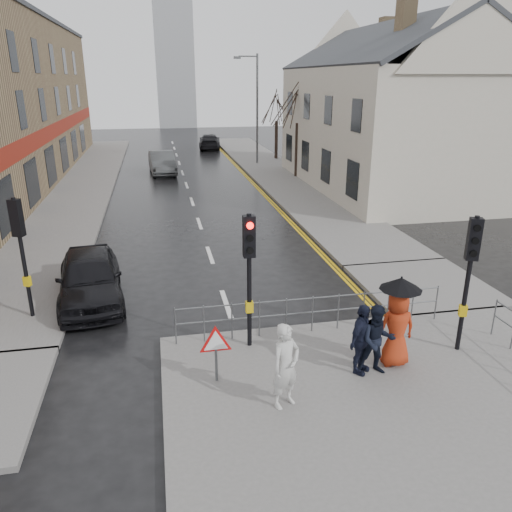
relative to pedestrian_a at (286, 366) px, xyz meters
name	(u,v)px	position (x,y,z in m)	size (l,w,h in m)	color
ground	(243,354)	(-0.47, 2.33, -1.05)	(120.00, 120.00, 0.00)	black
near_pavement	(427,428)	(2.53, -1.17, -0.98)	(10.00, 9.00, 0.14)	#605E5B
left_pavement	(84,182)	(-6.97, 25.33, -0.98)	(4.00, 44.00, 0.14)	#605E5B
right_pavement	(272,170)	(6.03, 27.33, -0.98)	(4.00, 40.00, 0.14)	#605E5B
pavement_bridge_right	(423,285)	(6.03, 5.33, -0.98)	(4.00, 4.20, 0.14)	#605E5B
building_right_cream	(390,108)	(11.53, 20.33, 3.73)	(9.00, 16.40, 10.10)	beige
church_tower	(174,58)	(1.03, 64.33, 7.95)	(5.00, 5.00, 18.00)	#96999E
traffic_signal_near_left	(249,258)	(-0.27, 2.52, 1.41)	(0.28, 0.27, 3.40)	black
traffic_signal_near_right	(471,261)	(4.73, 1.32, 1.41)	(0.34, 0.33, 3.40)	black
traffic_signal_far_left	(20,237)	(-5.96, 5.33, 1.41)	(0.34, 0.33, 3.40)	black
guard_railing_front	(313,306)	(1.48, 2.93, -0.19)	(7.14, 0.04, 1.00)	#595B5E
warning_sign	(216,345)	(-1.27, 1.12, -0.01)	(0.80, 0.07, 1.35)	#595B5E
street_lamp	(255,102)	(5.35, 30.33, 3.66)	(1.83, 0.25, 8.00)	#595B5E
tree_near	(298,99)	(7.03, 24.33, 4.09)	(2.40, 2.40, 6.58)	black
tree_far	(277,105)	(7.53, 32.33, 3.38)	(2.40, 2.40, 5.64)	black
pedestrian_a	(286,366)	(0.00, 0.00, 0.00)	(0.66, 0.43, 1.81)	beige
pedestrian_b	(377,340)	(2.29, 0.74, -0.08)	(0.81, 0.63, 1.66)	black
pedestrian_with_umbrella	(397,319)	(2.88, 1.02, 0.25)	(0.96, 0.96, 2.17)	#A92F13
pedestrian_d	(361,339)	(1.95, 0.85, -0.07)	(0.98, 0.41, 1.67)	black
car_parked	(90,277)	(-4.47, 6.33, -0.27)	(1.84, 4.57, 1.56)	black
car_mid	(162,163)	(-1.86, 27.78, -0.27)	(1.65, 4.73, 1.56)	#3E4142
car_far	(210,141)	(2.88, 40.27, -0.35)	(1.95, 4.80, 1.39)	black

